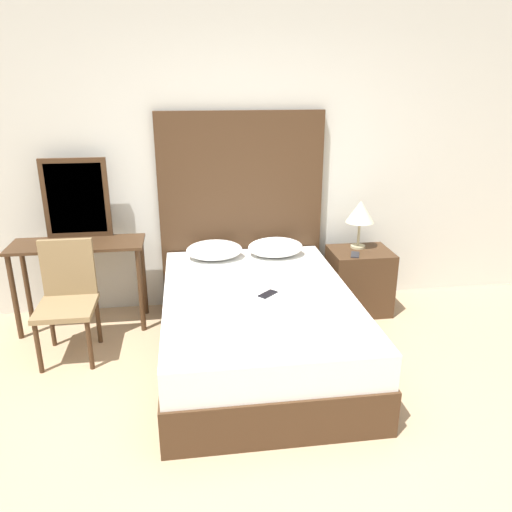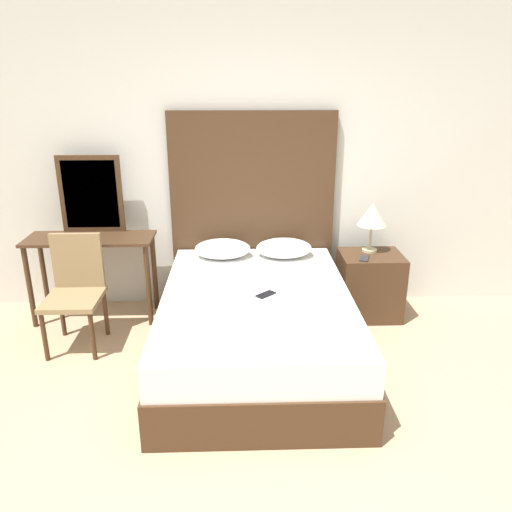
{
  "view_description": "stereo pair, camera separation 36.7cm",
  "coord_description": "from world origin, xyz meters",
  "px_view_note": "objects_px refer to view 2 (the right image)",
  "views": [
    {
      "loc": [
        -0.59,
        -2.0,
        2.04
      ],
      "look_at": [
        -0.11,
        1.42,
        0.8
      ],
      "focal_mm": 35.0,
      "sensor_mm": 36.0,
      "label": 1
    },
    {
      "loc": [
        -0.23,
        -2.04,
        2.04
      ],
      "look_at": [
        -0.11,
        1.42,
        0.8
      ],
      "focal_mm": 35.0,
      "sensor_mm": 36.0,
      "label": 2
    }
  ],
  "objects_px": {
    "phone_on_nightstand": "(364,258)",
    "bed": "(256,327)",
    "nightstand": "(369,285)",
    "vanity_desk": "(91,253)",
    "table_lamp": "(372,216)",
    "chair": "(75,286)",
    "phone_on_bed": "(266,294)"
  },
  "relations": [
    {
      "from": "phone_on_nightstand",
      "to": "bed",
      "type": "bearing_deg",
      "value": -147.27
    },
    {
      "from": "bed",
      "to": "nightstand",
      "type": "distance_m",
      "value": 1.26
    },
    {
      "from": "phone_on_nightstand",
      "to": "vanity_desk",
      "type": "distance_m",
      "value": 2.36
    },
    {
      "from": "bed",
      "to": "table_lamp",
      "type": "distance_m",
      "value": 1.46
    },
    {
      "from": "table_lamp",
      "to": "phone_on_nightstand",
      "type": "distance_m",
      "value": 0.39
    },
    {
      "from": "bed",
      "to": "nightstand",
      "type": "bearing_deg",
      "value": 34.65
    },
    {
      "from": "nightstand",
      "to": "chair",
      "type": "xyz_separation_m",
      "value": [
        -2.46,
        -0.4,
        0.2
      ]
    },
    {
      "from": "phone_on_nightstand",
      "to": "chair",
      "type": "relative_size",
      "value": 0.19
    },
    {
      "from": "vanity_desk",
      "to": "nightstand",
      "type": "bearing_deg",
      "value": -0.98
    },
    {
      "from": "phone_on_bed",
      "to": "chair",
      "type": "relative_size",
      "value": 0.18
    },
    {
      "from": "table_lamp",
      "to": "phone_on_nightstand",
      "type": "height_order",
      "value": "table_lamp"
    },
    {
      "from": "bed",
      "to": "vanity_desk",
      "type": "distance_m",
      "value": 1.63
    },
    {
      "from": "phone_on_bed",
      "to": "nightstand",
      "type": "height_order",
      "value": "nightstand"
    },
    {
      "from": "nightstand",
      "to": "chair",
      "type": "bearing_deg",
      "value": -170.76
    },
    {
      "from": "phone_on_nightstand",
      "to": "chair",
      "type": "bearing_deg",
      "value": -173.02
    },
    {
      "from": "bed",
      "to": "phone_on_nightstand",
      "type": "distance_m",
      "value": 1.17
    },
    {
      "from": "phone_on_bed",
      "to": "chair",
      "type": "height_order",
      "value": "chair"
    },
    {
      "from": "bed",
      "to": "phone_on_bed",
      "type": "xyz_separation_m",
      "value": [
        0.07,
        -0.05,
        0.28
      ]
    },
    {
      "from": "vanity_desk",
      "to": "phone_on_bed",
      "type": "bearing_deg",
      "value": -28.75
    },
    {
      "from": "phone_on_nightstand",
      "to": "phone_on_bed",
      "type": "bearing_deg",
      "value": -143.29
    },
    {
      "from": "bed",
      "to": "vanity_desk",
      "type": "xyz_separation_m",
      "value": [
        -1.41,
        0.76,
        0.34
      ]
    },
    {
      "from": "phone_on_bed",
      "to": "phone_on_nightstand",
      "type": "height_order",
      "value": "phone_on_nightstand"
    },
    {
      "from": "table_lamp",
      "to": "vanity_desk",
      "type": "bearing_deg",
      "value": -178.91
    },
    {
      "from": "vanity_desk",
      "to": "chair",
      "type": "distance_m",
      "value": 0.46
    },
    {
      "from": "table_lamp",
      "to": "phone_on_nightstand",
      "type": "xyz_separation_m",
      "value": [
        -0.09,
        -0.2,
        -0.32
      ]
    },
    {
      "from": "bed",
      "to": "chair",
      "type": "xyz_separation_m",
      "value": [
        -1.42,
        0.32,
        0.22
      ]
    },
    {
      "from": "phone_on_bed",
      "to": "vanity_desk",
      "type": "relative_size",
      "value": 0.15
    },
    {
      "from": "nightstand",
      "to": "phone_on_nightstand",
      "type": "distance_m",
      "value": 0.33
    },
    {
      "from": "chair",
      "to": "vanity_desk",
      "type": "bearing_deg",
      "value": 87.86
    },
    {
      "from": "phone_on_nightstand",
      "to": "vanity_desk",
      "type": "xyz_separation_m",
      "value": [
        -2.35,
        0.15,
        0.03
      ]
    },
    {
      "from": "table_lamp",
      "to": "phone_on_nightstand",
      "type": "bearing_deg",
      "value": -115.01
    },
    {
      "from": "nightstand",
      "to": "vanity_desk",
      "type": "distance_m",
      "value": 2.47
    }
  ]
}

